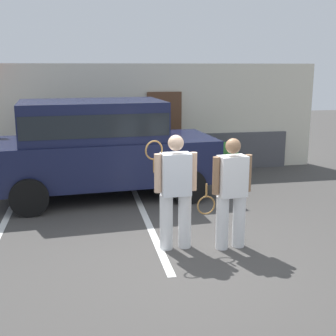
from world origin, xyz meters
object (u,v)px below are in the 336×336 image
object	(u,v)px
parked_suv	(100,144)
tennis_player_man	(175,190)
tennis_player_woman	(231,192)
potted_plant_by_porch	(225,158)

from	to	relation	value
parked_suv	tennis_player_man	distance (m)	3.20
tennis_player_woman	potted_plant_by_porch	xyz separation A→B (m)	(1.33, 4.28, -0.38)
tennis_player_woman	tennis_player_man	bearing A→B (deg)	-17.00
parked_suv	potted_plant_by_porch	world-z (taller)	parked_suv
parked_suv	tennis_player_woman	size ratio (longest dim) A/B	2.76
parked_suv	tennis_player_man	world-z (taller)	parked_suv
potted_plant_by_porch	tennis_player_woman	bearing A→B (deg)	-107.26
tennis_player_woman	parked_suv	bearing A→B (deg)	-67.46
tennis_player_man	potted_plant_by_porch	size ratio (longest dim) A/B	1.96
parked_suv	potted_plant_by_porch	bearing A→B (deg)	15.47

